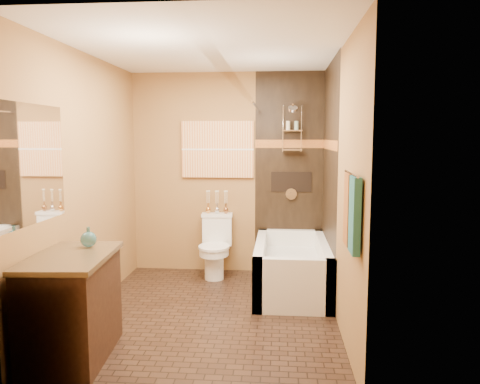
# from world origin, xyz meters

# --- Properties ---
(floor) EXTENTS (3.00, 3.00, 0.00)m
(floor) POSITION_xyz_m (0.00, 0.00, 0.00)
(floor) COLOR black
(floor) RESTS_ON ground
(wall_left) EXTENTS (0.02, 3.00, 2.50)m
(wall_left) POSITION_xyz_m (-1.20, 0.00, 1.25)
(wall_left) COLOR olive
(wall_left) RESTS_ON floor
(wall_right) EXTENTS (0.02, 3.00, 2.50)m
(wall_right) POSITION_xyz_m (1.20, 0.00, 1.25)
(wall_right) COLOR olive
(wall_right) RESTS_ON floor
(wall_back) EXTENTS (2.40, 0.02, 2.50)m
(wall_back) POSITION_xyz_m (0.00, 1.50, 1.25)
(wall_back) COLOR olive
(wall_back) RESTS_ON floor
(wall_front) EXTENTS (2.40, 0.02, 2.50)m
(wall_front) POSITION_xyz_m (0.00, -1.50, 1.25)
(wall_front) COLOR olive
(wall_front) RESTS_ON floor
(ceiling) EXTENTS (3.00, 3.00, 0.00)m
(ceiling) POSITION_xyz_m (0.00, 0.00, 2.50)
(ceiling) COLOR silver
(ceiling) RESTS_ON wall_back
(alcove_tile_back) EXTENTS (0.85, 0.01, 2.50)m
(alcove_tile_back) POSITION_xyz_m (0.78, 1.49, 1.25)
(alcove_tile_back) COLOR black
(alcove_tile_back) RESTS_ON wall_back
(alcove_tile_right) EXTENTS (0.01, 1.50, 2.50)m
(alcove_tile_right) POSITION_xyz_m (1.19, 0.75, 1.25)
(alcove_tile_right) COLOR black
(alcove_tile_right) RESTS_ON wall_right
(mosaic_band_back) EXTENTS (0.85, 0.01, 0.10)m
(mosaic_band_back) POSITION_xyz_m (0.78, 1.48, 1.62)
(mosaic_band_back) COLOR brown
(mosaic_band_back) RESTS_ON alcove_tile_back
(mosaic_band_right) EXTENTS (0.01, 1.50, 0.10)m
(mosaic_band_right) POSITION_xyz_m (1.18, 0.75, 1.62)
(mosaic_band_right) COLOR brown
(mosaic_band_right) RESTS_ON alcove_tile_right
(alcove_niche) EXTENTS (0.50, 0.01, 0.25)m
(alcove_niche) POSITION_xyz_m (0.80, 1.48, 1.15)
(alcove_niche) COLOR black
(alcove_niche) RESTS_ON alcove_tile_back
(shower_fixtures) EXTENTS (0.24, 0.33, 1.16)m
(shower_fixtures) POSITION_xyz_m (0.80, 1.38, 1.67)
(shower_fixtures) COLOR silver
(shower_fixtures) RESTS_ON floor
(curtain_rod) EXTENTS (0.03, 1.55, 0.03)m
(curtain_rod) POSITION_xyz_m (0.40, 0.75, 2.02)
(curtain_rod) COLOR silver
(curtain_rod) RESTS_ON wall_back
(towel_bar) EXTENTS (0.02, 0.55, 0.02)m
(towel_bar) POSITION_xyz_m (1.15, -1.05, 1.45)
(towel_bar) COLOR silver
(towel_bar) RESTS_ON wall_right
(towel_teal) EXTENTS (0.05, 0.22, 0.52)m
(towel_teal) POSITION_xyz_m (1.16, -1.18, 1.18)
(towel_teal) COLOR #1D5861
(towel_teal) RESTS_ON towel_bar
(towel_rust) EXTENTS (0.05, 0.22, 0.52)m
(towel_rust) POSITION_xyz_m (1.16, -0.92, 1.18)
(towel_rust) COLOR brown
(towel_rust) RESTS_ON towel_bar
(sunset_painting) EXTENTS (0.90, 0.04, 0.70)m
(sunset_painting) POSITION_xyz_m (-0.12, 1.48, 1.55)
(sunset_painting) COLOR orange
(sunset_painting) RESTS_ON wall_back
(vanity_mirror) EXTENTS (0.01, 1.00, 0.90)m
(vanity_mirror) POSITION_xyz_m (-1.19, -1.00, 1.50)
(vanity_mirror) COLOR white
(vanity_mirror) RESTS_ON wall_left
(bathtub) EXTENTS (0.80, 1.50, 0.55)m
(bathtub) POSITION_xyz_m (0.80, 0.75, 0.22)
(bathtub) COLOR white
(bathtub) RESTS_ON floor
(toilet) EXTENTS (0.39, 0.58, 0.75)m
(toilet) POSITION_xyz_m (-0.12, 1.22, 0.38)
(toilet) COLOR white
(toilet) RESTS_ON floor
(vanity) EXTENTS (0.64, 0.97, 0.82)m
(vanity) POSITION_xyz_m (-0.92, -1.00, 0.41)
(vanity) COLOR black
(vanity) RESTS_ON floor
(teal_bottle) EXTENTS (0.16, 0.16, 0.20)m
(teal_bottle) POSITION_xyz_m (-0.87, -0.76, 0.90)
(teal_bottle) COLOR #23616B
(teal_bottle) RESTS_ON vanity
(bud_vases) EXTENTS (0.28, 0.06, 0.28)m
(bud_vases) POSITION_xyz_m (-0.12, 1.39, 0.91)
(bud_vases) COLOR gold
(bud_vases) RESTS_ON toilet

